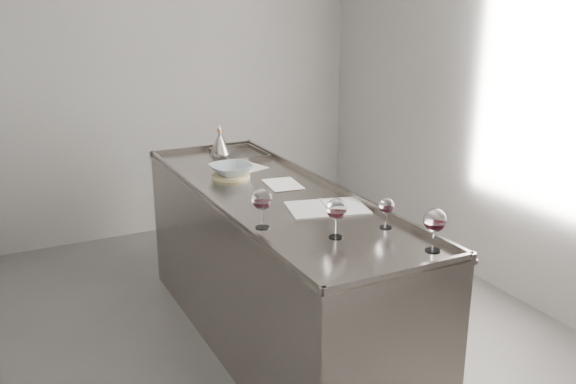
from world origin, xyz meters
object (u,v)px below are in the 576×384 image
wine_glass_right (435,221)px  wine_funnel (220,145)px  wine_glass_middle (337,210)px  ceramic_bowl (231,169)px  counter (275,271)px  notebook (327,208)px  wine_glass_small (387,207)px  wine_glass_left (262,200)px

wine_glass_right → wine_funnel: bearing=95.6°
wine_glass_middle → ceramic_bowl: bearing=93.0°
counter → wine_glass_middle: bearing=-91.9°
notebook → wine_glass_right: bearing=-65.1°
wine_glass_small → ceramic_bowl: bearing=106.6°
wine_glass_small → notebook: bearing=107.7°
wine_glass_middle → notebook: 0.42m
wine_glass_left → wine_glass_middle: bearing=-47.0°
wine_glass_left → notebook: (0.42, 0.10, -0.13)m
wine_glass_left → counter: bearing=58.0°
wine_glass_small → wine_glass_middle: bearing=-179.7°
counter → notebook: bearing=-67.5°
wine_glass_middle → wine_funnel: (0.09, 1.73, -0.07)m
wine_glass_small → ceramic_bowl: size_ratio=0.60×
wine_glass_left → wine_glass_small: wine_glass_left is taller
wine_glass_small → notebook: size_ratio=0.32×
wine_glass_right → wine_funnel: wine_funnel is taller
wine_glass_middle → wine_glass_small: 0.28m
wine_glass_right → ceramic_bowl: bearing=103.6°
counter → wine_funnel: (0.07, 1.02, 0.53)m
wine_glass_left → wine_funnel: (0.35, 1.46, -0.07)m
wine_glass_middle → wine_funnel: size_ratio=0.87×
notebook → ceramic_bowl: bearing=120.3°
wine_glass_middle → wine_glass_small: wine_glass_middle is taller
wine_funnel → wine_glass_right: bearing=-84.4°
notebook → wine_funnel: wine_funnel is taller
ceramic_bowl → wine_funnel: 0.60m
wine_glass_right → notebook: 0.72m
wine_glass_small → ceramic_bowl: (-0.34, 1.15, -0.06)m
wine_funnel → ceramic_bowl: bearing=-104.8°
wine_glass_small → wine_glass_left: bearing=153.2°
notebook → counter: bearing=126.6°
wine_glass_left → ceramic_bowl: size_ratio=0.79×
wine_glass_left → wine_glass_middle: 0.37m
ceramic_bowl → wine_funnel: (0.15, 0.58, 0.02)m
counter → ceramic_bowl: ceramic_bowl is taller
wine_glass_left → notebook: 0.45m
wine_glass_small → wine_funnel: bearing=96.2°
wine_glass_left → wine_glass_small: (0.53, -0.27, -0.03)m
wine_glass_right → wine_glass_small: wine_glass_right is taller
wine_glass_middle → wine_glass_right: wine_glass_right is taller
wine_glass_right → wine_glass_small: size_ratio=1.31×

